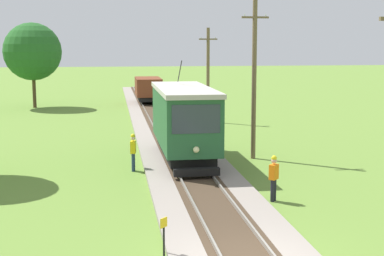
% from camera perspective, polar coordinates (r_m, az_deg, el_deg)
% --- Properties ---
extents(rail_right, '(0.07, 120.00, 0.14)m').
position_cam_1_polar(rail_right, '(15.57, 8.36, -12.89)').
color(rail_right, gray).
rests_on(rail_right, track_ballast).
extents(red_tram, '(2.60, 8.54, 4.79)m').
position_cam_1_polar(red_tram, '(27.43, -0.84, 0.87)').
color(red_tram, '#235633').
rests_on(red_tram, rail_right).
extents(freight_car, '(2.40, 5.20, 2.31)m').
position_cam_1_polar(freight_car, '(54.09, -4.57, 4.08)').
color(freight_car, brown).
rests_on(freight_car, rail_right).
extents(utility_pole_near_tram, '(1.40, 0.34, 8.26)m').
position_cam_1_polar(utility_pole_near_tram, '(28.49, 6.47, 5.22)').
color(utility_pole_near_tram, brown).
rests_on(utility_pole_near_tram, ground).
extents(utility_pole_mid, '(1.40, 0.26, 7.13)m').
position_cam_1_polar(utility_pole_mid, '(41.85, 1.67, 5.62)').
color(utility_pole_mid, brown).
rests_on(utility_pole_mid, ground).
extents(trackside_signal_marker, '(0.21, 0.21, 1.18)m').
position_cam_1_polar(trackside_signal_marker, '(15.62, -2.94, -11.09)').
color(trackside_signal_marker, black).
rests_on(trackside_signal_marker, ground).
extents(track_worker, '(0.44, 0.44, 1.78)m').
position_cam_1_polar(track_worker, '(21.14, 8.48, -4.96)').
color(track_worker, black).
rests_on(track_worker, ground).
extents(second_worker, '(0.29, 0.41, 1.78)m').
position_cam_1_polar(second_worker, '(25.96, -6.13, -2.35)').
color(second_worker, navy).
rests_on(second_worker, ground).
extents(tree_left_near, '(5.32, 5.32, 7.88)m').
position_cam_1_polar(tree_left_near, '(53.24, -16.22, 7.62)').
color(tree_left_near, '#4C3823').
rests_on(tree_left_near, ground).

